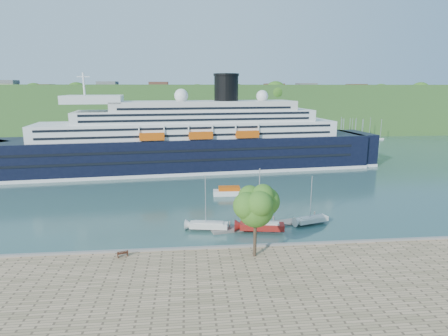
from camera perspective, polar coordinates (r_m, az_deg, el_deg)
ground at (r=54.06m, az=2.33°, el=-12.84°), size 400.00×400.00×0.00m
far_hillside at (r=193.91m, az=-3.61°, el=8.98°), size 400.00×50.00×24.00m
quay_coping at (r=53.40m, az=2.37°, el=-11.81°), size 220.00×0.50×0.30m
cruise_ship at (r=104.65m, az=-6.44°, el=6.90°), size 119.83×28.66×26.66m
park_bench at (r=52.27m, az=-15.20°, el=-12.42°), size 1.61×1.06×0.95m
promenade_tree at (r=49.15m, az=4.80°, el=-7.57°), size 6.38×6.38×10.58m
floating_pontoon at (r=63.82m, az=5.93°, el=-8.68°), size 17.80×5.97×0.39m
sailboat_white_near at (r=60.38m, az=-2.38°, el=-5.60°), size 7.09×3.14×8.85m
sailboat_red at (r=59.70m, az=5.89°, el=-5.24°), size 8.06×3.46×10.08m
sailboat_white_far at (r=64.99m, az=13.41°, el=-4.97°), size 6.51×3.56×8.10m
tender_launch at (r=80.98m, az=0.78°, el=-3.50°), size 6.97×2.56×1.91m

